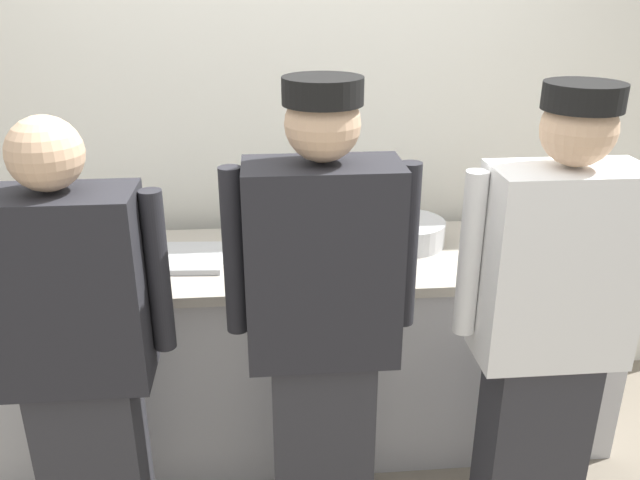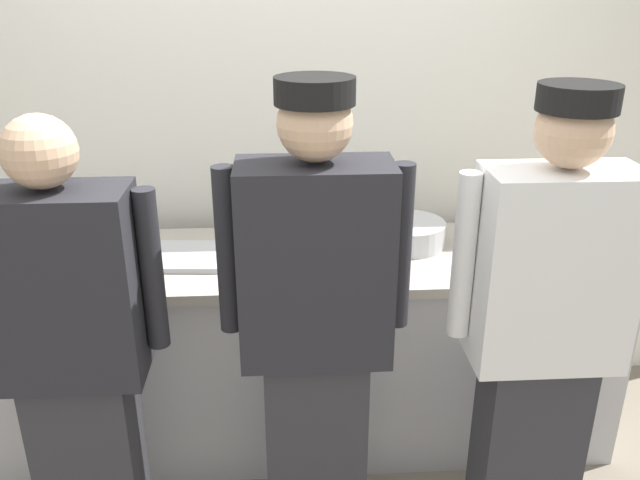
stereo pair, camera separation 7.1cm
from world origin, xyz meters
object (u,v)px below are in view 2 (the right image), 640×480
(squeeze_bottle_primary, at_px, (527,227))
(ramekin_yellow_sauce, at_px, (37,258))
(sheet_tray, at_px, (162,256))
(chef_center, at_px, (316,327))
(chef_far_right, at_px, (544,332))
(ramekin_orange_sauce, at_px, (28,243))
(squeeze_bottle_secondary, at_px, (289,229))
(plate_stack_front, at_px, (328,240))
(chef_near_left, at_px, (75,354))
(mixing_bowl_steel, at_px, (408,233))

(squeeze_bottle_primary, bearing_deg, ramekin_yellow_sauce, -178.62)
(sheet_tray, bearing_deg, chef_center, -46.59)
(chef_far_right, height_order, ramekin_orange_sauce, chef_far_right)
(squeeze_bottle_secondary, xyz_separation_m, ramekin_orange_sauce, (-1.10, 0.06, -0.06))
(plate_stack_front, bearing_deg, chef_near_left, -139.24)
(mixing_bowl_steel, bearing_deg, chef_far_right, -69.23)
(plate_stack_front, xyz_separation_m, mixing_bowl_steel, (0.34, 0.02, 0.02))
(plate_stack_front, xyz_separation_m, ramekin_yellow_sauce, (-1.18, -0.09, -0.01))
(chef_center, xyz_separation_m, ramekin_yellow_sauce, (-1.09, 0.62, -0.00))
(chef_far_right, bearing_deg, mixing_bowl_steel, 110.77)
(chef_center, xyz_separation_m, chef_far_right, (0.73, -0.06, -0.01))
(chef_near_left, height_order, chef_far_right, chef_far_right)
(squeeze_bottle_primary, bearing_deg, ramekin_orange_sauce, 177.01)
(chef_center, xyz_separation_m, squeeze_bottle_primary, (0.92, 0.67, 0.06))
(chef_far_right, height_order, plate_stack_front, chef_far_right)
(squeeze_bottle_primary, height_order, ramekin_yellow_sauce, squeeze_bottle_primary)
(squeeze_bottle_primary, bearing_deg, squeeze_bottle_secondary, 177.10)
(squeeze_bottle_primary, height_order, squeeze_bottle_secondary, squeeze_bottle_primary)
(chef_near_left, bearing_deg, chef_far_right, -1.20)
(sheet_tray, height_order, squeeze_bottle_secondary, squeeze_bottle_secondary)
(sheet_tray, bearing_deg, squeeze_bottle_primary, 1.46)
(squeeze_bottle_secondary, bearing_deg, mixing_bowl_steel, 0.33)
(chef_near_left, bearing_deg, plate_stack_front, 40.76)
(ramekin_yellow_sauce, bearing_deg, sheet_tray, 1.13)
(mixing_bowl_steel, relative_size, sheet_tray, 0.63)
(plate_stack_front, bearing_deg, ramekin_orange_sauce, 176.76)
(chef_far_right, distance_m, ramekin_yellow_sauce, 1.94)
(squeeze_bottle_secondary, bearing_deg, chef_near_left, -132.63)
(squeeze_bottle_primary, xyz_separation_m, squeeze_bottle_secondary, (-1.00, 0.05, -0.01))
(sheet_tray, relative_size, squeeze_bottle_primary, 2.68)
(chef_near_left, bearing_deg, squeeze_bottle_secondary, 47.37)
(ramekin_yellow_sauce, bearing_deg, squeeze_bottle_secondary, 5.58)
(sheet_tray, distance_m, squeeze_bottle_secondary, 0.53)
(chef_center, distance_m, sheet_tray, 0.87)
(plate_stack_front, xyz_separation_m, sheet_tray, (-0.69, -0.08, -0.02))
(chef_near_left, relative_size, chef_center, 0.95)
(sheet_tray, relative_size, ramekin_orange_sauce, 5.14)
(mixing_bowl_steel, xyz_separation_m, sheet_tray, (-1.03, -0.09, -0.04))
(sheet_tray, xyz_separation_m, ramekin_yellow_sauce, (-0.49, -0.01, 0.01))
(chef_near_left, height_order, sheet_tray, chef_near_left)
(mixing_bowl_steel, bearing_deg, chef_near_left, -147.81)
(chef_center, height_order, ramekin_yellow_sauce, chef_center)
(squeeze_bottle_primary, xyz_separation_m, ramekin_yellow_sauce, (-2.01, -0.05, -0.07))
(chef_far_right, relative_size, squeeze_bottle_primary, 8.82)
(plate_stack_front, xyz_separation_m, squeeze_bottle_secondary, (-0.16, 0.01, 0.05))
(chef_near_left, distance_m, chef_center, 0.77)
(plate_stack_front, bearing_deg, sheet_tray, -173.63)
(chef_far_right, bearing_deg, ramekin_yellow_sauce, 159.44)
(chef_center, relative_size, squeeze_bottle_secondary, 9.67)
(chef_center, bearing_deg, squeeze_bottle_secondary, 95.94)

